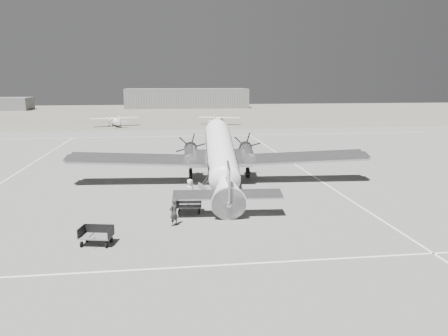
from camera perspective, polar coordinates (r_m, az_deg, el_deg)
ground at (r=36.40m, az=-3.34°, el=-3.66°), size 260.00×260.00×0.00m
taxi_line_near at (r=23.22m, az=-0.64°, el=-12.58°), size 60.00×0.15×0.01m
taxi_line_right at (r=39.13m, az=14.49°, el=-2.94°), size 0.15×80.00×0.01m
taxi_line_left at (r=48.56m, az=-26.00°, el=-0.99°), size 0.15×60.00×0.01m
taxi_line_horizon at (r=75.70m, az=-5.65°, el=4.17°), size 90.00×0.15×0.01m
grass_infield at (r=130.43m, az=-6.55°, el=7.16°), size 260.00×90.00×0.01m
hangar_main at (r=155.37m, az=-4.91°, el=9.08°), size 42.00×14.00×6.60m
shed_secondary at (r=159.13m, az=-27.12°, el=7.47°), size 18.00×10.00×4.00m
dc3_airliner at (r=38.54m, az=-0.40°, el=1.29°), size 29.53×21.52×5.38m
light_plane_left at (r=93.73m, az=-14.05°, el=5.90°), size 12.02×10.85×2.06m
light_plane_right at (r=94.39m, az=-0.67°, el=6.22°), size 11.17×10.13×1.90m
baggage_cart_near at (r=31.80m, az=-4.59°, el=-4.91°), size 2.03×1.53×1.07m
baggage_cart_far at (r=26.76m, az=-16.34°, el=-8.51°), size 2.17×1.73×1.09m
ground_crew at (r=29.04m, az=-6.58°, el=-5.77°), size 0.79×0.77×1.83m
ramp_agent at (r=32.61m, az=-4.51°, el=-4.04°), size 0.63×0.79×1.58m
passenger at (r=34.51m, az=-4.46°, el=-2.94°), size 0.90×1.06×1.85m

